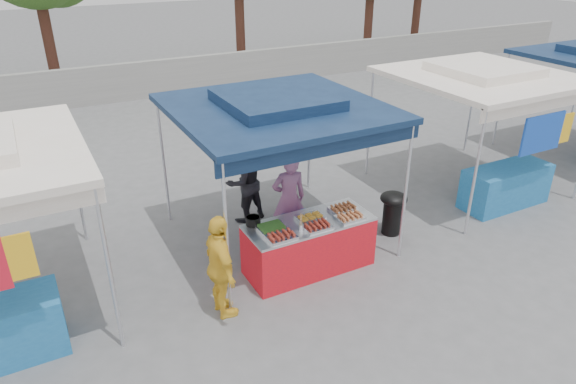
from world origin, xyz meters
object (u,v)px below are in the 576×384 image
helper_man (244,182)px  customer_person (221,268)px  vendor_woman (289,199)px  cooking_pot (253,221)px  vendor_table (309,245)px  wok_burner (393,209)px

helper_man → customer_person: bearing=49.1°
helper_man → vendor_woman: bearing=98.0°
cooking_pot → helper_man: size_ratio=0.15×
cooking_pot → vendor_woman: bearing=32.1°
cooking_pot → customer_person: bearing=-138.3°
vendor_table → vendor_woman: (0.12, 0.90, 0.38)m
customer_person → cooking_pot: bearing=-47.4°
helper_man → customer_person: 2.73m
vendor_woman → helper_man: 1.12m
helper_man → wok_burner: bearing=130.3°
vendor_woman → customer_person: size_ratio=1.05×
vendor_woman → customer_person: (-1.73, -1.30, -0.04)m
cooking_pot → customer_person: (-0.81, -0.72, -0.15)m
wok_burner → vendor_woman: vendor_woman is taller
vendor_table → wok_burner: vendor_table is taller
vendor_woman → cooking_pot: bearing=42.4°
vendor_table → helper_man: 2.00m
wok_burner → customer_person: customer_person is taller
wok_burner → helper_man: 2.70m
vendor_table → wok_burner: size_ratio=2.49×
wok_burner → vendor_woman: size_ratio=0.50×
wok_burner → customer_person: bearing=176.5°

